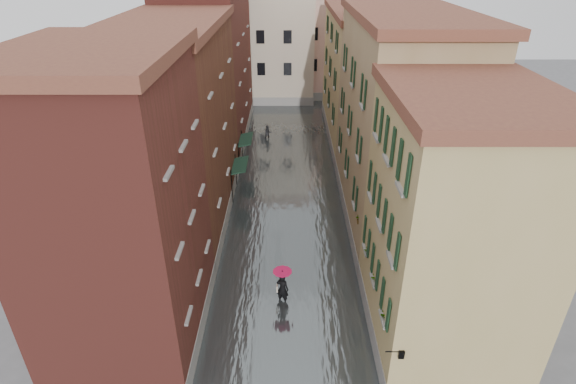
{
  "coord_description": "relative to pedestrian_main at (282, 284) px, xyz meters",
  "views": [
    {
      "loc": [
        0.1,
        -17.98,
        16.39
      ],
      "look_at": [
        0.07,
        6.83,
        3.0
      ],
      "focal_mm": 28.0,
      "sensor_mm": 36.0,
      "label": 1
    }
  ],
  "objects": [
    {
      "name": "pedestrian_far",
      "position": [
        -1.68,
        22.92,
        -0.49
      ],
      "size": [
        0.85,
        0.73,
        1.53
      ],
      "primitive_type": "imported",
      "rotation": [
        0.0,
        0.0,
        0.23
      ],
      "color": "black",
      "rests_on": "ground"
    },
    {
      "name": "awning_near",
      "position": [
        -3.28,
        11.73,
        1.21
      ],
      "size": [
        1.09,
        2.86,
        2.8
      ],
      "color": "black",
      "rests_on": "ground"
    },
    {
      "name": "floodwater",
      "position": [
        0.21,
        12.91,
        -1.15
      ],
      "size": [
        10.0,
        60.0,
        0.2
      ],
      "primitive_type": "cube",
      "color": "#474E4F",
      "rests_on": "ground"
    },
    {
      "name": "awning_far",
      "position": [
        -3.28,
        16.79,
        1.21
      ],
      "size": [
        1.09,
        2.92,
        2.8
      ],
      "color": "black",
      "rests_on": "ground"
    },
    {
      "name": "building_right_far",
      "position": [
        7.21,
        23.91,
        4.5
      ],
      "size": [
        6.0,
        16.0,
        11.5
      ],
      "primitive_type": "cube",
      "color": "tan",
      "rests_on": "ground"
    },
    {
      "name": "wall_lantern",
      "position": [
        4.54,
        -6.09,
        1.75
      ],
      "size": [
        0.71,
        0.22,
        0.35
      ],
      "color": "black",
      "rests_on": "ground"
    },
    {
      "name": "building_left_near",
      "position": [
        -6.79,
        -2.09,
        5.25
      ],
      "size": [
        6.0,
        8.0,
        13.0
      ],
      "primitive_type": "cube",
      "color": "maroon",
      "rests_on": "ground"
    },
    {
      "name": "building_right_mid",
      "position": [
        7.21,
        8.91,
        5.25
      ],
      "size": [
        6.0,
        14.0,
        13.0
      ],
      "primitive_type": "cube",
      "color": "#A18661",
      "rests_on": "ground"
    },
    {
      "name": "ground",
      "position": [
        0.21,
        -0.09,
        -1.25
      ],
      "size": [
        120.0,
        120.0,
        0.0
      ],
      "primitive_type": "plane",
      "color": "#58585B",
      "rests_on": "ground"
    },
    {
      "name": "building_end_pink",
      "position": [
        6.21,
        39.91,
        4.75
      ],
      "size": [
        10.0,
        9.0,
        12.0
      ],
      "primitive_type": "cube",
      "color": "#D19A93",
      "rests_on": "ground"
    },
    {
      "name": "window_planters",
      "position": [
        4.33,
        -0.78,
        2.26
      ],
      "size": [
        0.59,
        8.4,
        0.84
      ],
      "color": "maroon",
      "rests_on": "ground"
    },
    {
      "name": "building_left_far",
      "position": [
        -6.79,
        23.91,
        5.75
      ],
      "size": [
        6.0,
        16.0,
        14.0
      ],
      "primitive_type": "cube",
      "color": "maroon",
      "rests_on": "ground"
    },
    {
      "name": "building_left_mid",
      "position": [
        -6.79,
        8.91,
        5.0
      ],
      "size": [
        6.0,
        14.0,
        12.5
      ],
      "primitive_type": "cube",
      "color": "brown",
      "rests_on": "ground"
    },
    {
      "name": "pedestrian_main",
      "position": [
        0.0,
        0.0,
        0.0
      ],
      "size": [
        1.0,
        1.0,
        2.06
      ],
      "color": "black",
      "rests_on": "ground"
    },
    {
      "name": "building_right_near",
      "position": [
        7.21,
        -2.09,
        4.5
      ],
      "size": [
        6.0,
        8.0,
        11.5
      ],
      "primitive_type": "cube",
      "color": "tan",
      "rests_on": "ground"
    },
    {
      "name": "building_end_cream",
      "position": [
        -2.79,
        37.91,
        5.25
      ],
      "size": [
        12.0,
        9.0,
        13.0
      ],
      "primitive_type": "cube",
      "color": "#B6A290",
      "rests_on": "ground"
    }
  ]
}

